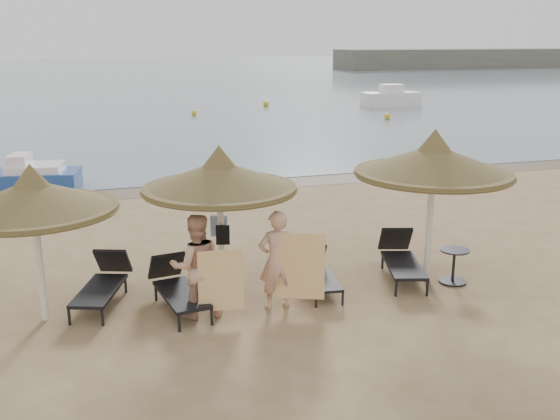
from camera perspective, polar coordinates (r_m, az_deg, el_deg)
The scene contains 21 objects.
ground at distance 11.16m, azimuth -3.70°, elevation -9.05°, with size 160.00×160.00×0.00m, color #A1855E.
sea at distance 90.05m, azimuth -15.81°, elevation 11.91°, with size 200.00×140.00×0.03m, color slate.
wet_sand_strip at distance 19.97m, azimuth -9.94°, elevation 1.83°, with size 200.00×1.60×0.01m, color brown.
palapa_left at distance 10.79m, azimuth -21.67°, elevation 1.10°, with size 2.72×2.72×2.70m.
palapa_center at distance 11.21m, azimuth -5.55°, elevation 3.05°, with size 2.82×2.82×2.80m.
palapa_right at distance 12.14m, azimuth 13.87°, elevation 4.36°, with size 3.02×3.02×2.99m.
lounger_far_left at distance 11.77m, azimuth -15.84°, elevation -6.33°, with size 1.19×1.96×0.83m.
lounger_near_left at distance 11.28m, azimuth -9.42°, elevation -6.87°, with size 0.91×1.95×0.84m.
lounger_near_right at distance 11.94m, azimuth 3.48°, elevation -5.66°, with size 0.72×1.67×0.73m.
lounger_far_right at distance 12.73m, azimuth 11.00°, elevation -4.28°, with size 1.15×2.03×0.86m.
side_table at distance 12.64m, azimuth 15.58°, elevation -5.04°, with size 0.56×0.56×0.68m.
person_left at distance 10.60m, azimuth -7.71°, elevation -4.37°, with size 0.97×0.63×2.11m, color tan.
person_right at distance 10.82m, azimuth -0.33°, elevation -3.89°, with size 0.95×0.62×2.07m, color tan.
towel_left at distance 10.44m, azimuth -5.42°, elevation -6.46°, with size 0.76×0.10×1.07m.
towel_right at distance 10.77m, azimuth 1.85°, elevation -5.19°, with size 0.79×0.35×1.19m.
bag_patterned at distance 11.62m, azimuth -5.60°, elevation -1.47°, with size 0.32×0.21×0.38m.
bag_dark at distance 11.33m, azimuth -5.25°, elevation -2.29°, with size 0.26×0.14×0.35m.
pedal_boat at distance 20.91m, azimuth -21.44°, elevation 2.80°, with size 2.73×1.88×1.17m.
buoy_mid at distance 39.47m, azimuth -7.87°, elevation 8.79°, with size 0.33×0.33×0.33m, color gold.
buoy_right at distance 37.66m, azimuth 9.78°, elevation 8.44°, with size 0.38×0.38×0.38m, color gold.
buoy_extra at distance 44.33m, azimuth -1.29°, elevation 9.69°, with size 0.40×0.40×0.40m, color gold.
Camera 1 is at (-2.27, -9.90, 4.61)m, focal length 40.00 mm.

